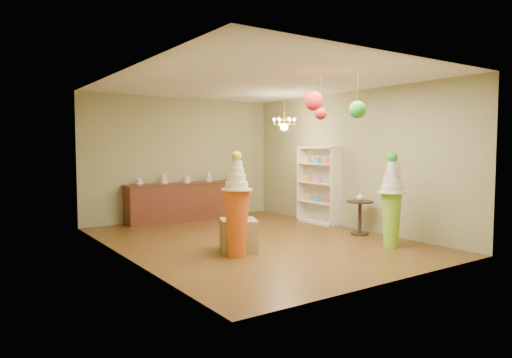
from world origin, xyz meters
TOP-DOWN VIEW (x-y plane):
  - floor at (0.00, 0.00)m, footprint 6.50×6.50m
  - ceiling at (0.00, 0.00)m, footprint 6.50×6.50m
  - wall_back at (0.00, 3.25)m, footprint 5.00×0.04m
  - wall_front at (0.00, -3.25)m, footprint 5.00×0.04m
  - wall_left at (-2.50, 0.00)m, footprint 0.04×6.50m
  - wall_right at (2.50, 0.00)m, footprint 0.04×6.50m
  - pedestal_green at (1.67, -1.86)m, footprint 0.54×0.54m
  - pedestal_orange at (-0.97, -0.88)m, footprint 0.65×0.65m
  - burlap_riser at (-0.74, -0.57)m, footprint 0.80×0.80m
  - sideboard at (0.00, 2.97)m, footprint 3.04×0.54m
  - shelving_unit at (2.34, 0.80)m, footprint 0.33×1.20m
  - round_table at (2.10, -0.72)m, footprint 0.70×0.70m
  - vase at (2.10, -0.72)m, footprint 0.20×0.20m
  - pom_red_left at (0.17, -1.45)m, footprint 0.31×0.31m
  - pom_green_mid at (0.50, -2.11)m, footprint 0.27×0.27m
  - pom_red_right at (0.14, -1.66)m, footprint 0.19×0.19m
  - chandelier at (1.57, 1.13)m, footprint 0.69×0.69m

SIDE VIEW (x-z plane):
  - floor at x=0.00m, z-range 0.00..0.00m
  - burlap_riser at x=-0.74m, z-range 0.00..0.55m
  - round_table at x=2.10m, z-range 0.10..0.80m
  - sideboard at x=0.00m, z-range -0.10..1.06m
  - pedestal_orange at x=-0.97m, z-range -0.16..1.56m
  - pedestal_green at x=1.67m, z-range -0.14..1.56m
  - vase at x=2.10m, z-range 0.70..0.87m
  - shelving_unit at x=2.34m, z-range 0.00..1.80m
  - wall_back at x=0.00m, z-range 0.00..3.00m
  - wall_front at x=0.00m, z-range 0.00..3.00m
  - wall_left at x=-2.50m, z-range 0.00..3.00m
  - wall_right at x=2.50m, z-range 0.00..3.00m
  - chandelier at x=1.57m, z-range 1.88..2.73m
  - pom_red_right at x=0.14m, z-range 1.93..2.71m
  - pom_green_mid at x=0.50m, z-range 1.99..2.76m
  - pom_red_left at x=0.17m, z-range 2.24..2.85m
  - ceiling at x=0.00m, z-range 3.00..3.00m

